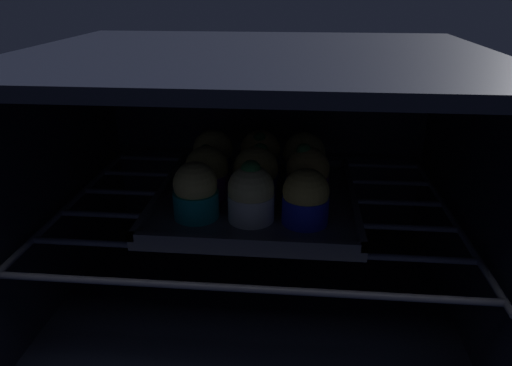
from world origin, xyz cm
name	(u,v)px	position (x,y,z in cm)	size (l,w,h in cm)	color
oven_cavity	(258,175)	(0.00, 26.25, 17.00)	(59.00, 47.00, 37.00)	black
oven_rack	(256,209)	(0.00, 22.00, 13.60)	(54.80, 42.00, 0.80)	#444756
baking_tray	(256,200)	(0.00, 22.54, 14.70)	(27.86, 27.86, 2.20)	#4C4C51
muffin_row0_col0	(196,192)	(-7.12, 15.85, 18.71)	(5.90, 5.90, 7.45)	#0C8C84
muffin_row0_col1	(250,194)	(-0.15, 15.67, 18.76)	(5.90, 5.90, 8.05)	silver
muffin_row0_col2	(306,198)	(6.85, 15.54, 18.50)	(5.90, 5.90, 7.16)	#1928B7
muffin_row1_col0	(207,173)	(-6.90, 22.37, 18.65)	(6.09, 6.09, 7.33)	#7A238C
muffin_row1_col1	(254,174)	(-0.33, 22.43, 18.78)	(6.25, 6.25, 7.74)	#1928B7
muffin_row1_col2	(308,175)	(7.14, 22.68, 18.81)	(5.95, 5.95, 8.09)	#7A238C
muffin_row2_col0	(213,155)	(-7.28, 29.52, 18.72)	(6.08, 6.08, 7.52)	#1928B7
muffin_row2_col1	(260,156)	(0.00, 29.74, 18.83)	(6.07, 6.07, 7.70)	#1928B7
muffin_row2_col2	(304,158)	(6.68, 29.75, 18.61)	(6.43, 6.43, 7.39)	#0C8C84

